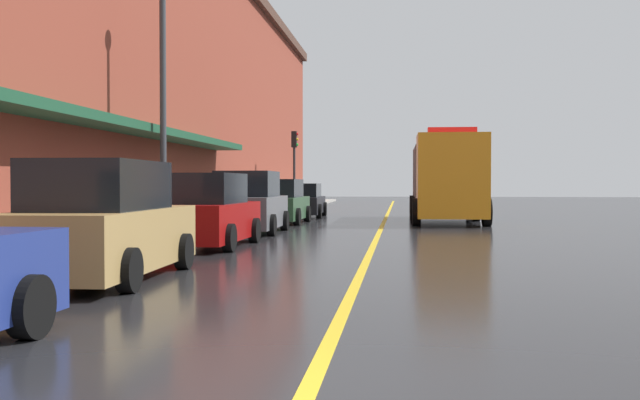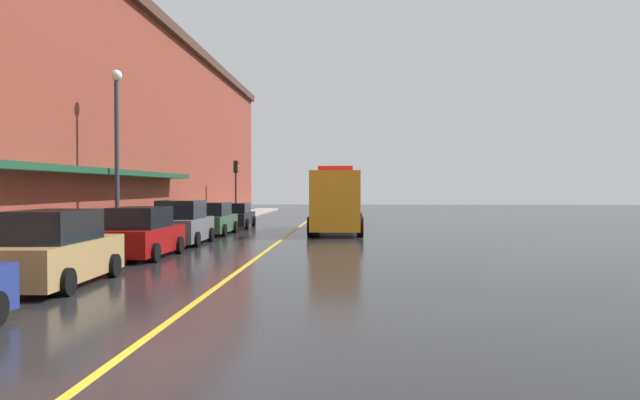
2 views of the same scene
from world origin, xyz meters
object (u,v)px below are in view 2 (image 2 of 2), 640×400
parked_car_3 (182,224)px  utility_truck (337,202)px  parked_car_4 (212,219)px  traffic_light_near (236,178)px  parked_car_2 (142,234)px  parking_meter_1 (169,217)px  parked_car_1 (56,251)px  parked_car_5 (234,216)px  street_lamp_left (117,138)px  parking_meter_0 (196,213)px

parked_car_3 → utility_truck: size_ratio=0.49×
parked_car_4 → traffic_light_near: 13.59m
parked_car_2 → parked_car_4: 10.54m
parking_meter_1 → traffic_light_near: traffic_light_near is taller
parked_car_3 → traffic_light_near: traffic_light_near is taller
parking_meter_1 → utility_truck: bearing=32.9°
parked_car_1 → traffic_light_near: (-1.26, 30.00, 2.28)m
parked_car_2 → parked_car_5: parked_car_2 is taller
parking_meter_1 → street_lamp_left: street_lamp_left is taller
parked_car_5 → parking_meter_0: size_ratio=3.69×
traffic_light_near → parked_car_4: bearing=-84.3°
parking_meter_0 → parking_meter_1: size_ratio=1.00×
parked_car_2 → utility_truck: 14.20m
parked_car_5 → street_lamp_left: (-2.07, -13.32, 3.67)m
parked_car_4 → utility_truck: utility_truck is taller
parked_car_4 → street_lamp_left: street_lamp_left is taller
parked_car_4 → utility_truck: size_ratio=0.49×
parked_car_5 → parking_meter_1: 8.62m
street_lamp_left → parked_car_4: bearing=75.7°
parked_car_2 → parking_meter_1: size_ratio=3.27×
traffic_light_near → parked_car_5: bearing=-79.8°
street_lamp_left → traffic_light_near: street_lamp_left is taller
parked_car_4 → utility_truck: (6.43, 2.08, 0.89)m
parking_meter_1 → traffic_light_near: bearing=89.8°
street_lamp_left → parked_car_5: bearing=81.2°
parked_car_2 → parked_car_4: size_ratio=1.01×
parked_car_5 → parked_car_2: bearing=178.0°
parked_car_5 → traffic_light_near: (-1.41, 7.81, 2.43)m
parked_car_2 → utility_truck: bearing=-26.3°
parked_car_2 → parked_car_4: parked_car_2 is taller
parked_car_3 → utility_truck: 9.97m
parked_car_5 → parked_car_1: bearing=178.0°
parked_car_5 → traffic_light_near: bearing=8.7°
parked_car_5 → parked_car_4: bearing=177.5°
parked_car_5 → street_lamp_left: bearing=169.6°
parked_car_3 → parked_car_4: parked_car_3 is taller
parking_meter_1 → street_lamp_left: size_ratio=0.19×
parked_car_5 → parking_meter_0: (-1.47, -3.47, 0.33)m
parked_car_5 → parked_car_3: bearing=177.7°
parked_car_1 → utility_truck: utility_truck is taller
parked_car_3 → utility_truck: (6.47, 7.55, 0.80)m
parking_meter_0 → street_lamp_left: bearing=-93.5°
parked_car_3 → street_lamp_left: bearing=139.7°
parked_car_5 → parking_meter_1: (-1.47, -8.49, 0.33)m
parked_car_2 → traffic_light_near: size_ratio=1.01×
parked_car_1 → parking_meter_1: (-1.32, 13.70, 0.18)m
parked_car_2 → parked_car_5: 16.05m
parked_car_1 → parked_car_4: (0.07, 16.69, -0.09)m
parked_car_2 → utility_truck: (6.46, 12.61, 0.86)m
parked_car_1 → parked_car_3: size_ratio=1.11×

